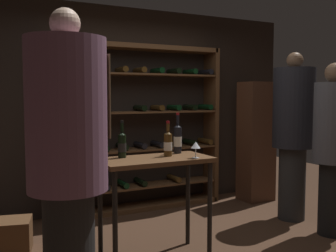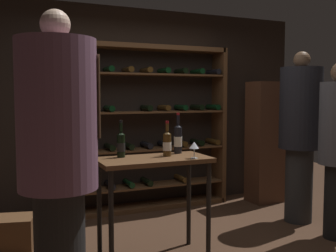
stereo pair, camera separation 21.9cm
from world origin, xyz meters
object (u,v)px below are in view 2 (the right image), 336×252
wine_bottle_gold_foil (121,144)px  wine_glass_stemmed_center (194,146)px  tasting_table (154,173)px  wine_rack (147,127)px  display_cabinet (265,142)px  wine_bottle_green_slim (178,139)px  person_host_in_suit (300,128)px  person_bystander_red_print (58,152)px  wine_bottle_black_capsule (167,144)px  wine_crate (8,233)px

wine_bottle_gold_foil → wine_glass_stemmed_center: 0.67m
tasting_table → wine_glass_stemmed_center: bearing=-29.6°
wine_rack → wine_glass_stemmed_center: (-0.20, -1.74, -0.03)m
wine_bottle_gold_foil → wine_glass_stemmed_center: size_ratio=2.24×
display_cabinet → wine_bottle_green_slim: display_cabinet is taller
person_host_in_suit → person_bystander_red_print: size_ratio=0.98×
wine_bottle_black_capsule → display_cabinet: bearing=30.5°
wine_rack → wine_glass_stemmed_center: size_ratio=15.08×
person_host_in_suit → display_cabinet: (0.19, 0.90, -0.27)m
wine_rack → wine_glass_stemmed_center: bearing=-96.6°
wine_crate → tasting_table: bearing=-33.0°
wine_crate → wine_bottle_black_capsule: size_ratio=1.47×
display_cabinet → tasting_table: bearing=-150.4°
wine_rack → person_bystander_red_print: 2.67m
person_host_in_suit → wine_bottle_black_capsule: size_ratio=6.16×
person_host_in_suit → wine_bottle_black_capsule: 1.87m
wine_bottle_green_slim → tasting_table: bearing=-152.6°
person_bystander_red_print → wine_bottle_green_slim: 1.51m
person_bystander_red_print → tasting_table: bearing=110.1°
wine_glass_stemmed_center → wine_crate: bearing=147.7°
person_host_in_suit → wine_crate: (-3.21, 0.46, -0.96)m
person_host_in_suit → display_cabinet: 0.96m
tasting_table → display_cabinet: display_cabinet is taller
tasting_table → person_host_in_suit: bearing=9.5°
wine_crate → wine_bottle_green_slim: wine_bottle_green_slim is taller
tasting_table → wine_crate: tasting_table is taller
wine_rack → wine_glass_stemmed_center: wine_rack is taller
person_host_in_suit → wine_rack: bearing=-165.1°
wine_crate → wine_bottle_green_slim: 1.90m
wine_bottle_gold_foil → wine_bottle_green_slim: (0.58, 0.02, 0.02)m
tasting_table → wine_glass_stemmed_center: 0.44m
person_host_in_suit → person_bystander_red_print: (-2.93, -1.01, 0.02)m
wine_rack → wine_bottle_black_capsule: size_ratio=6.92×
display_cabinet → wine_glass_stemmed_center: bearing=-142.7°
display_cabinet → wine_bottle_black_capsule: display_cabinet is taller
person_bystander_red_print → wine_bottle_green_slim: (1.25, 0.84, -0.05)m
person_bystander_red_print → wine_crate: size_ratio=4.27×
person_bystander_red_print → display_cabinet: bearing=105.8°
tasting_table → wine_crate: size_ratio=2.11×
wine_crate → wine_glass_stemmed_center: bearing=-32.3°
wine_bottle_black_capsule → person_host_in_suit: bearing=9.1°
wine_rack → wine_bottle_black_capsule: 1.57m
person_host_in_suit → wine_bottle_green_slim: person_host_in_suit is taller
person_host_in_suit → wine_glass_stemmed_center: 1.75m
display_cabinet → wine_bottle_gold_foil: display_cabinet is taller
person_bystander_red_print → wine_bottle_gold_foil: (0.67, 0.82, -0.07)m
person_bystander_red_print → wine_bottle_black_capsule: bearing=107.7°
wine_rack → wine_bottle_green_slim: (-0.20, -1.39, -0.00)m
display_cabinet → wine_bottle_green_slim: 2.16m
wine_crate → display_cabinet: display_cabinet is taller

